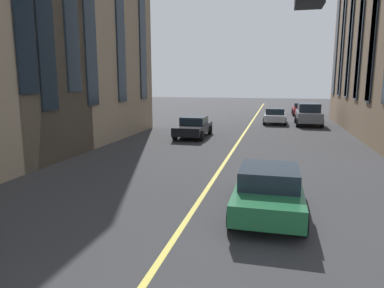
{
  "coord_description": "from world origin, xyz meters",
  "views": [
    {
      "loc": [
        -1.18,
        -2.26,
        3.7
      ],
      "look_at": [
        8.48,
        0.11,
        1.91
      ],
      "focal_mm": 32.41,
      "sensor_mm": 36.0,
      "label": 1
    }
  ],
  "objects_px": {
    "car_red_mid": "(301,109)",
    "car_grey_far": "(308,114)",
    "car_green_near": "(269,188)",
    "car_silver_parked_a": "(275,116)",
    "car_black_trailing": "(194,127)"
  },
  "relations": [
    {
      "from": "car_red_mid",
      "to": "car_grey_far",
      "type": "bearing_deg",
      "value": 180.0
    },
    {
      "from": "car_red_mid",
      "to": "car_green_near",
      "type": "distance_m",
      "value": 31.15
    },
    {
      "from": "car_red_mid",
      "to": "car_silver_parked_a",
      "type": "relative_size",
      "value": 1.0
    },
    {
      "from": "car_grey_far",
      "to": "car_silver_parked_a",
      "type": "xyz_separation_m",
      "value": [
        0.62,
        2.8,
        -0.27
      ]
    },
    {
      "from": "car_black_trailing",
      "to": "car_silver_parked_a",
      "type": "height_order",
      "value": "same"
    },
    {
      "from": "car_red_mid",
      "to": "car_silver_parked_a",
      "type": "distance_m",
      "value": 9.34
    },
    {
      "from": "car_red_mid",
      "to": "car_silver_parked_a",
      "type": "xyz_separation_m",
      "value": [
        -8.91,
        2.8,
        0.0
      ]
    },
    {
      "from": "car_grey_far",
      "to": "car_silver_parked_a",
      "type": "height_order",
      "value": "car_grey_far"
    },
    {
      "from": "car_black_trailing",
      "to": "car_grey_far",
      "type": "bearing_deg",
      "value": -43.03
    },
    {
      "from": "car_green_near",
      "to": "car_silver_parked_a",
      "type": "bearing_deg",
      "value": 0.09
    },
    {
      "from": "car_grey_far",
      "to": "car_silver_parked_a",
      "type": "relative_size",
      "value": 1.07
    },
    {
      "from": "car_grey_far",
      "to": "car_green_near",
      "type": "height_order",
      "value": "car_grey_far"
    },
    {
      "from": "car_grey_far",
      "to": "car_silver_parked_a",
      "type": "bearing_deg",
      "value": 77.47
    },
    {
      "from": "car_red_mid",
      "to": "car_black_trailing",
      "type": "bearing_deg",
      "value": 156.06
    },
    {
      "from": "car_black_trailing",
      "to": "car_green_near",
      "type": "relative_size",
      "value": 1.0
    }
  ]
}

